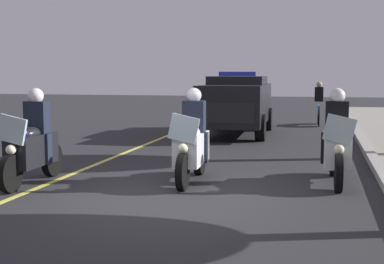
% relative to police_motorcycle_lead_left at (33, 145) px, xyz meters
% --- Properties ---
extents(ground_plane, '(80.00, 80.00, 0.00)m').
position_rel_police_motorcycle_lead_left_xyz_m(ground_plane, '(0.69, 2.70, -0.70)').
color(ground_plane, '#28282B').
extents(lane_stripe_center, '(48.00, 0.12, 0.01)m').
position_rel_police_motorcycle_lead_left_xyz_m(lane_stripe_center, '(0.69, 0.26, -0.70)').
color(lane_stripe_center, '#E0D14C').
rests_on(lane_stripe_center, ground).
extents(police_motorcycle_lead_left, '(2.14, 0.58, 1.72)m').
position_rel_police_motorcycle_lead_left_xyz_m(police_motorcycle_lead_left, '(0.00, 0.00, 0.00)').
color(police_motorcycle_lead_left, black).
rests_on(police_motorcycle_lead_left, ground).
extents(police_motorcycle_lead_right, '(2.14, 0.58, 1.72)m').
position_rel_police_motorcycle_lead_left_xyz_m(police_motorcycle_lead_right, '(-0.83, 2.74, 0.00)').
color(police_motorcycle_lead_right, black).
rests_on(police_motorcycle_lead_right, ground).
extents(police_motorcycle_trailing, '(2.14, 0.58, 1.72)m').
position_rel_police_motorcycle_lead_left_xyz_m(police_motorcycle_trailing, '(-1.32, 5.31, 0.00)').
color(police_motorcycle_trailing, black).
rests_on(police_motorcycle_trailing, ground).
extents(police_suv, '(4.96, 2.18, 2.05)m').
position_rel_police_motorcycle_lead_left_xyz_m(police_suv, '(-8.71, 2.37, 0.37)').
color(police_suv, black).
rests_on(police_suv, ground).
extents(cyclist_background, '(1.76, 0.33, 1.69)m').
position_rel_police_motorcycle_lead_left_xyz_m(cyclist_background, '(-12.58, 4.96, 0.14)').
color(cyclist_background, black).
rests_on(cyclist_background, ground).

